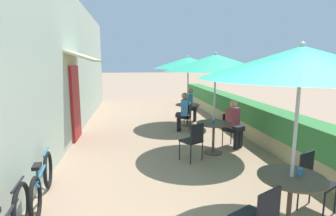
# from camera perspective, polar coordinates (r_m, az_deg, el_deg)

# --- Properties ---
(cafe_facade_wall) EXTENTS (0.98, 14.18, 4.20)m
(cafe_facade_wall) POSITION_cam_1_polar(r_m,az_deg,el_deg) (8.44, -20.19, 8.60)
(cafe_facade_wall) COLOR #B2C1AD
(cafe_facade_wall) RESTS_ON ground_plane
(planter_hedge) EXTENTS (0.60, 13.18, 1.01)m
(planter_hedge) POSITION_cam_1_polar(r_m,az_deg,el_deg) (9.18, 14.86, -0.84)
(planter_hedge) COLOR tan
(planter_hedge) RESTS_ON ground_plane
(patio_table_near) EXTENTS (0.84, 0.84, 0.76)m
(patio_table_near) POSITION_cam_1_polar(r_m,az_deg,el_deg) (3.85, 25.10, -15.91)
(patio_table_near) COLOR brown
(patio_table_near) RESTS_ON ground_plane
(patio_umbrella_near) EXTENTS (2.41, 2.41, 2.42)m
(patio_umbrella_near) POSITION_cam_1_polar(r_m,az_deg,el_deg) (3.49, 27.03, 8.80)
(patio_umbrella_near) COLOR #B7B7BC
(patio_umbrella_near) RESTS_ON ground_plane
(cafe_chair_near_right) EXTENTS (0.54, 0.54, 0.87)m
(cafe_chair_near_right) POSITION_cam_1_polar(r_m,az_deg,el_deg) (4.53, 29.04, -13.01)
(cafe_chair_near_right) COLOR black
(cafe_chair_near_right) RESTS_ON ground_plane
(coffee_cup_near) EXTENTS (0.07, 0.07, 0.09)m
(coffee_cup_near) POSITION_cam_1_polar(r_m,az_deg,el_deg) (3.84, 26.78, -12.27)
(coffee_cup_near) COLOR teal
(coffee_cup_near) RESTS_ON patio_table_near
(patio_table_mid) EXTENTS (0.84, 0.84, 0.76)m
(patio_table_mid) POSITION_cam_1_polar(r_m,az_deg,el_deg) (6.44, 9.89, -4.83)
(patio_table_mid) COLOR brown
(patio_table_mid) RESTS_ON ground_plane
(patio_umbrella_mid) EXTENTS (2.41, 2.41, 2.42)m
(patio_umbrella_mid) POSITION_cam_1_polar(r_m,az_deg,el_deg) (6.24, 10.33, 9.66)
(patio_umbrella_mid) COLOR #B7B7BC
(patio_umbrella_mid) RESTS_ON ground_plane
(cafe_chair_mid_left) EXTENTS (0.55, 0.55, 0.87)m
(cafe_chair_mid_left) POSITION_cam_1_polar(r_m,az_deg,el_deg) (5.87, 5.56, -6.70)
(cafe_chair_mid_left) COLOR black
(cafe_chair_mid_left) RESTS_ON ground_plane
(cafe_chair_mid_right) EXTENTS (0.55, 0.55, 0.87)m
(cafe_chair_mid_right) POSITION_cam_1_polar(r_m,az_deg,el_deg) (7.07, 13.44, -4.06)
(cafe_chair_mid_right) COLOR black
(cafe_chair_mid_right) RESTS_ON ground_plane
(seated_patron_mid_right) EXTENTS (0.48, 0.51, 1.25)m
(seated_patron_mid_right) POSITION_cam_1_polar(r_m,az_deg,el_deg) (6.97, 14.23, -2.86)
(seated_patron_mid_right) COLOR #23232D
(seated_patron_mid_right) RESTS_ON ground_plane
(coffee_cup_mid) EXTENTS (0.07, 0.07, 0.09)m
(coffee_cup_mid) POSITION_cam_1_polar(r_m,az_deg,el_deg) (6.30, 9.78, -2.98)
(coffee_cup_mid) COLOR teal
(coffee_cup_mid) RESTS_ON patio_table_mid
(patio_table_far) EXTENTS (0.84, 0.84, 0.76)m
(patio_table_far) POSITION_cam_1_polar(r_m,az_deg,el_deg) (9.14, 4.27, -0.39)
(patio_table_far) COLOR brown
(patio_table_far) RESTS_ON ground_plane
(patio_umbrella_far) EXTENTS (2.41, 2.41, 2.42)m
(patio_umbrella_far) POSITION_cam_1_polar(r_m,az_deg,el_deg) (9.00, 4.40, 9.78)
(patio_umbrella_far) COLOR #B7B7BC
(patio_umbrella_far) RESTS_ON ground_plane
(cafe_chair_far_left) EXTENTS (0.51, 0.51, 0.87)m
(cafe_chair_far_left) POSITION_cam_1_polar(r_m,az_deg,el_deg) (8.40, 4.11, -1.64)
(cafe_chair_far_left) COLOR black
(cafe_chair_far_left) RESTS_ON ground_plane
(seated_patron_far_left) EXTENTS (0.49, 0.44, 1.25)m
(seated_patron_far_left) POSITION_cam_1_polar(r_m,az_deg,el_deg) (8.38, 3.36, -0.47)
(seated_patron_far_left) COLOR #23232D
(seated_patron_far_left) RESTS_ON ground_plane
(cafe_chair_far_right) EXTENTS (0.51, 0.51, 0.87)m
(cafe_chair_far_right) POSITION_cam_1_polar(r_m,az_deg,el_deg) (9.90, 4.41, 0.10)
(cafe_chair_far_right) COLOR black
(cafe_chair_far_right) RESTS_ON ground_plane
(seated_patron_far_right) EXTENTS (0.49, 0.44, 1.25)m
(seated_patron_far_right) POSITION_cam_1_polar(r_m,az_deg,el_deg) (9.86, 5.06, 1.05)
(seated_patron_far_right) COLOR #23232D
(seated_patron_far_right) RESTS_ON ground_plane
(coffee_cup_far) EXTENTS (0.07, 0.07, 0.09)m
(coffee_cup_far) POSITION_cam_1_polar(r_m,az_deg,el_deg) (9.09, 4.73, 1.05)
(coffee_cup_far) COLOR white
(coffee_cup_far) RESTS_ON patio_table_far
(bicycle_second) EXTENTS (0.29, 1.71, 0.74)m
(bicycle_second) POSITION_cam_1_polar(r_m,az_deg,el_deg) (4.69, -25.68, -14.31)
(bicycle_second) COLOR black
(bicycle_second) RESTS_ON ground_plane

